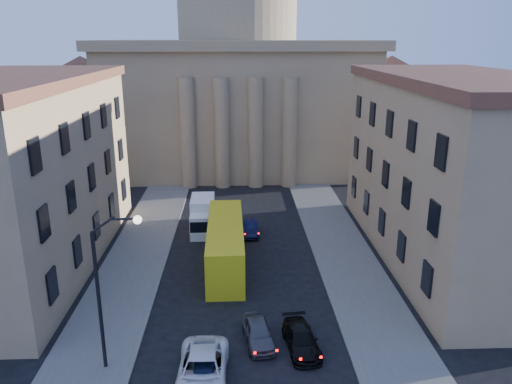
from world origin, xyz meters
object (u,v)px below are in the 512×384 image
city_bus (226,243)px  box_truck (203,216)px  street_lamp (107,281)px  car_left_near (204,375)px

city_bus → box_truck: bearing=106.3°
box_truck → street_lamp: bearing=-100.8°
street_lamp → box_truck: size_ratio=1.62×
street_lamp → car_left_near: bearing=-18.4°
street_lamp → car_left_near: (4.94, -1.64, -4.63)m
car_left_near → box_truck: 22.04m
street_lamp → box_truck: street_lamp is taller
car_left_near → city_bus: bearing=85.6°
street_lamp → city_bus: bearing=66.1°
box_truck → city_bus: bearing=-73.9°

